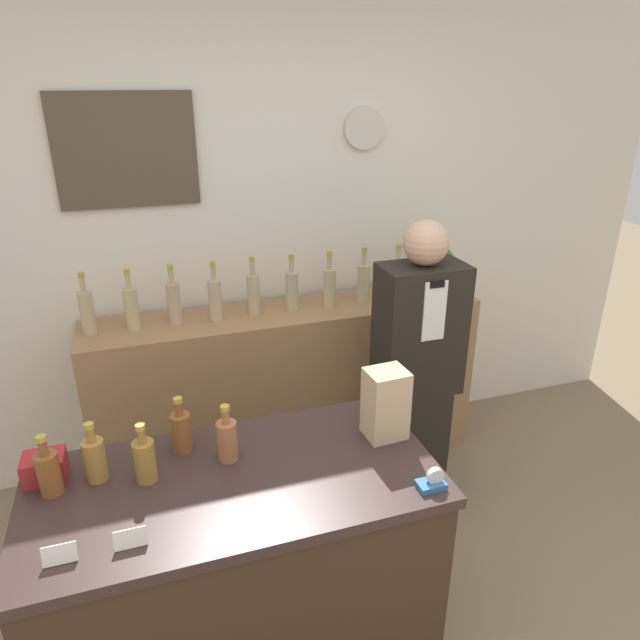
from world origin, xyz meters
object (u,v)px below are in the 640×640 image
Objects in this scene: shopkeeper at (416,379)px; paper_bag at (386,404)px; potted_plant at (435,269)px; tape_dispenser at (432,482)px.

shopkeeper is 5.93× the size of paper_bag.
shopkeeper is 0.77m from potted_plant.
tape_dispenser is at bearing -118.59° from potted_plant.
paper_bag is at bearing -125.78° from potted_plant.
tape_dispenser is (-0.79, -1.45, -0.19)m from potted_plant.
potted_plant is at bearing 54.22° from paper_bag.
potted_plant is 3.32× the size of tape_dispenser.
shopkeeper reaches higher than potted_plant.
tape_dispenser is (-0.41, -0.89, 0.16)m from shopkeeper.
paper_bag is at bearing 94.30° from tape_dispenser.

